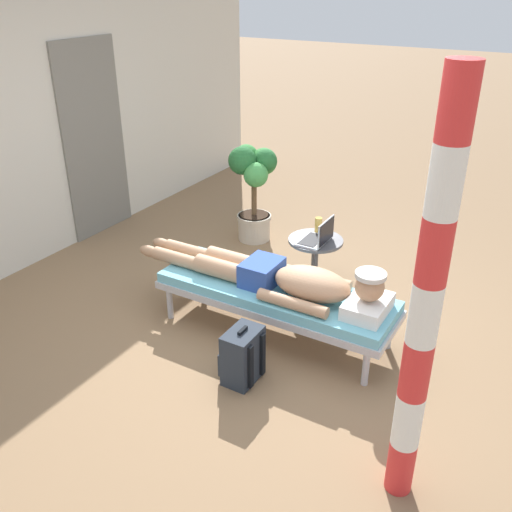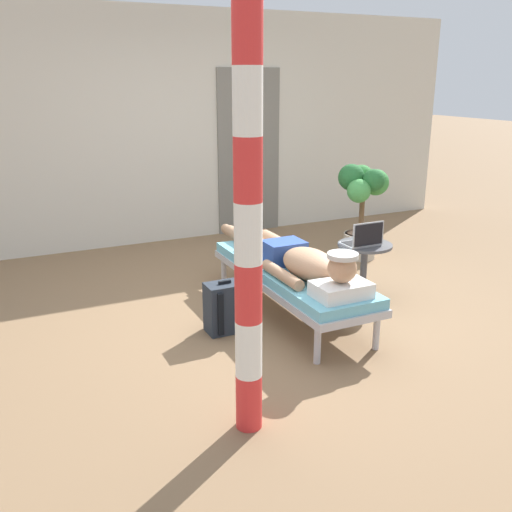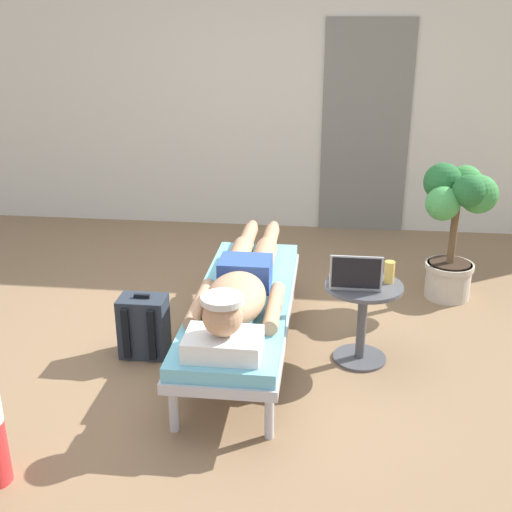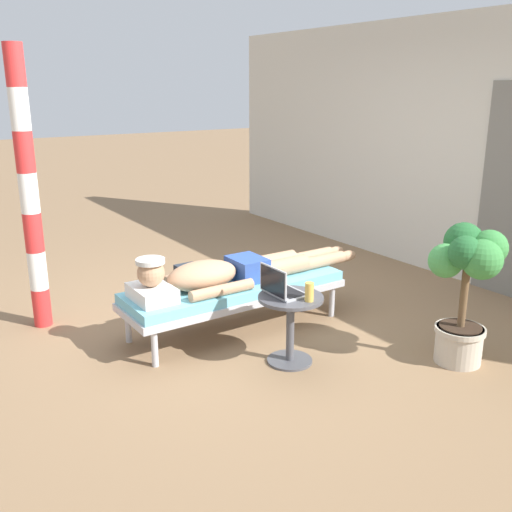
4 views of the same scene
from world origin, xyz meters
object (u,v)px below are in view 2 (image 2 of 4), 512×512
object	(u,v)px
laptop	(363,240)
person_reclining	(295,258)
lounge_chair	(291,275)
porch_post	(248,233)
potted_plant	(363,200)
backpack	(225,308)
drink_glass	(376,233)
side_table	(364,262)

from	to	relation	value
laptop	person_reclining	bearing A→B (deg)	-177.15
lounge_chair	porch_post	distance (m)	1.86
lounge_chair	potted_plant	bearing A→B (deg)	35.73
potted_plant	backpack	bearing A→B (deg)	-151.54
potted_plant	drink_glass	bearing A→B (deg)	-119.40
backpack	person_reclining	bearing A→B (deg)	0.45
laptop	backpack	xyz separation A→B (m)	(-1.32, -0.04, -0.39)
person_reclining	backpack	world-z (taller)	person_reclining
side_table	porch_post	bearing A→B (deg)	-142.48
potted_plant	porch_post	size ratio (longest dim) A/B	0.45
person_reclining	potted_plant	size ratio (longest dim) A/B	2.08
drink_glass	potted_plant	bearing A→B (deg)	60.60
potted_plant	lounge_chair	bearing A→B (deg)	-144.27
lounge_chair	laptop	bearing A→B (deg)	-3.58
lounge_chair	drink_glass	world-z (taller)	drink_glass
backpack	potted_plant	world-z (taller)	potted_plant
lounge_chair	laptop	distance (m)	0.73
drink_glass	porch_post	xyz separation A→B (m)	(-1.90, -1.39, 0.56)
person_reclining	backpack	bearing A→B (deg)	-179.55
lounge_chair	porch_post	size ratio (longest dim) A/B	0.83
person_reclining	laptop	xyz separation A→B (m)	(0.69, 0.03, 0.06)
lounge_chair	backpack	world-z (taller)	backpack
person_reclining	drink_glass	distance (m)	0.91
lounge_chair	drink_glass	bearing A→B (deg)	3.55
porch_post	person_reclining	bearing A→B (deg)	51.52
drink_glass	porch_post	distance (m)	2.42
person_reclining	drink_glass	xyz separation A→B (m)	(0.90, 0.13, 0.07)
drink_glass	laptop	bearing A→B (deg)	-154.74
backpack	drink_glass	bearing A→B (deg)	5.16
potted_plant	porch_post	bearing A→B (deg)	-135.88
lounge_chair	porch_post	xyz separation A→B (m)	(-1.00, -1.34, 0.81)
backpack	porch_post	size ratio (longest dim) A/B	0.18
side_table	potted_plant	world-z (taller)	potted_plant
side_table	porch_post	distance (m)	2.35
drink_glass	porch_post	size ratio (longest dim) A/B	0.06
laptop	potted_plant	xyz separation A→B (m)	(0.77, 1.10, 0.07)
person_reclining	backpack	size ratio (longest dim) A/B	5.12
laptop	backpack	size ratio (longest dim) A/B	0.73
side_table	person_reclining	bearing A→B (deg)	-173.49
backpack	potted_plant	size ratio (longest dim) A/B	0.41
lounge_chair	drink_glass	distance (m)	0.94
lounge_chair	potted_plant	distance (m)	1.83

